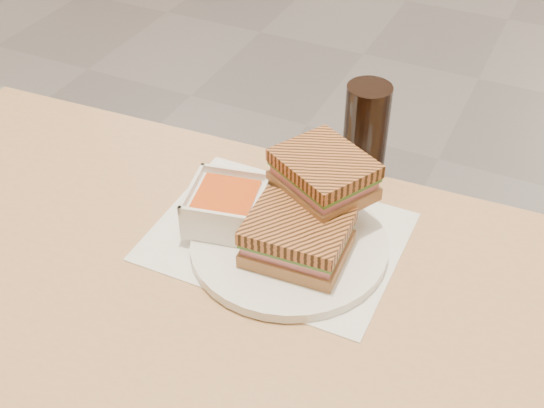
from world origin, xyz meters
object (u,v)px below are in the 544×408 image
at_px(main_table, 205,351).
at_px(panini_lower, 297,237).
at_px(plate, 289,245).
at_px(cola_glass, 366,129).
at_px(soup_bowl, 227,207).

relative_size(main_table, panini_lower, 8.80).
relative_size(plate, cola_glass, 1.85).
relative_size(plate, panini_lower, 2.00).
xyz_separation_m(main_table, soup_bowl, (-0.03, 0.13, 0.16)).
bearing_deg(panini_lower, soup_bowl, 170.41).
bearing_deg(cola_glass, panini_lower, -91.55).
distance_m(main_table, cola_glass, 0.42).
xyz_separation_m(main_table, panini_lower, (0.09, 0.11, 0.16)).
distance_m(panini_lower, cola_glass, 0.25).
distance_m(main_table, panini_lower, 0.22).
distance_m(plate, cola_glass, 0.24).
distance_m(soup_bowl, cola_glass, 0.27).
bearing_deg(panini_lower, plate, 137.21).
bearing_deg(cola_glass, plate, -96.74).
distance_m(main_table, plate, 0.19).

